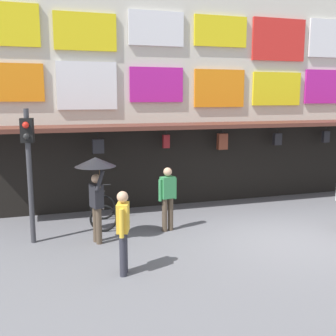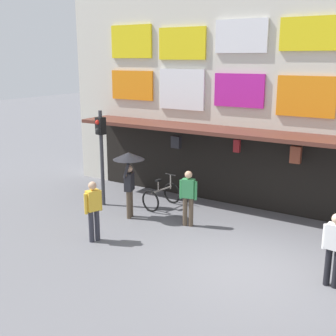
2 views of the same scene
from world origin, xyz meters
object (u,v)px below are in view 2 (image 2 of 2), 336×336
Objects in this scene: bicycle_parked at (162,196)px; pedestrian_with_umbrella at (129,166)px; traffic_light_near at (101,143)px; pedestrian_in_red at (334,246)px; pedestrian_in_green at (93,208)px; pedestrian_in_yellow at (188,195)px.

pedestrian_with_umbrella is (-0.34, -1.31, 1.25)m from bicycle_parked.
traffic_light_near is 1.90× the size of pedestrian_in_red.
pedestrian_with_umbrella is at bearing 97.45° from pedestrian_in_green.
pedestrian_in_red is (7.71, -1.52, -1.19)m from traffic_light_near.
traffic_light_near is 7.95m from pedestrian_in_red.
traffic_light_near reaches higher than pedestrian_in_yellow.
pedestrian_in_green is at bearing -82.55° from pedestrian_with_umbrella.
pedestrian_in_green is at bearing -125.20° from pedestrian_in_yellow.
pedestrian_with_umbrella is at bearing -169.17° from pedestrian_in_yellow.
pedestrian_in_yellow is 0.81× the size of pedestrian_with_umbrella.
pedestrian_in_green is (1.73, -2.41, -1.19)m from traffic_light_near.
traffic_light_near is at bearing 125.68° from pedestrian_in_green.
pedestrian_in_green is at bearing -171.49° from pedestrian_in_red.
traffic_light_near reaches higher than pedestrian_in_green.
pedestrian_with_umbrella is at bearing 170.50° from pedestrian_in_red.
bicycle_parked is (1.82, 0.84, -1.75)m from traffic_light_near.
bicycle_parked is at bearing 158.25° from pedestrian_in_red.
traffic_light_near is at bearing 168.88° from pedestrian_in_red.
pedestrian_in_red is at bearing 8.51° from pedestrian_in_green.
bicycle_parked is 0.74× the size of pedestrian_in_red.
pedestrian_in_green is 1.00× the size of pedestrian_in_yellow.
pedestrian_in_yellow is at bearing 54.80° from pedestrian_in_green.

